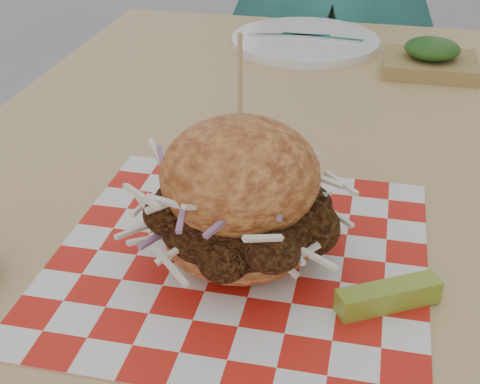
{
  "coord_description": "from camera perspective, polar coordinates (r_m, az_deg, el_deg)",
  "views": [
    {
      "loc": [
        0.35,
        -0.6,
        1.14
      ],
      "look_at": [
        0.23,
        -0.07,
        0.82
      ],
      "focal_mm": 50.0,
      "sensor_mm": 36.0,
      "label": 1
    }
  ],
  "objects": [
    {
      "name": "paper_liner",
      "position": [
        0.66,
        -0.0,
        -5.55
      ],
      "size": [
        0.36,
        0.36,
        0.0
      ],
      "primitive_type": "cube",
      "color": "red",
      "rests_on": "patio_table"
    },
    {
      "name": "pickle_spear",
      "position": [
        0.61,
        12.55,
        -8.67
      ],
      "size": [
        0.09,
        0.07,
        0.02
      ],
      "primitive_type": "cube",
      "rotation": [
        0.0,
        0.0,
        0.52
      ],
      "color": "olive",
      "rests_on": "paper_liner"
    },
    {
      "name": "kraft_tray",
      "position": [
        1.16,
        15.96,
        10.87
      ],
      "size": [
        0.15,
        0.12,
        0.06
      ],
      "color": "olive",
      "rests_on": "patio_table"
    },
    {
      "name": "patio_chair",
      "position": [
        1.84,
        6.55,
        11.69
      ],
      "size": [
        0.53,
        0.54,
        0.95
      ],
      "rotation": [
        0.0,
        0.0,
        0.31
      ],
      "color": "tan",
      "rests_on": "ground"
    },
    {
      "name": "patio_table",
      "position": [
        0.9,
        1.7,
        -0.86
      ],
      "size": [
        0.8,
        1.2,
        0.75
      ],
      "color": "tan",
      "rests_on": "ground"
    },
    {
      "name": "place_setting",
      "position": [
        1.26,
        5.58,
        12.69
      ],
      "size": [
        0.27,
        0.27,
        0.02
      ],
      "color": "white",
      "rests_on": "patio_table"
    },
    {
      "name": "sandwich",
      "position": [
        0.62,
        0.0,
        -0.87
      ],
      "size": [
        0.2,
        0.2,
        0.22
      ],
      "color": "orange",
      "rests_on": "paper_liner"
    }
  ]
}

